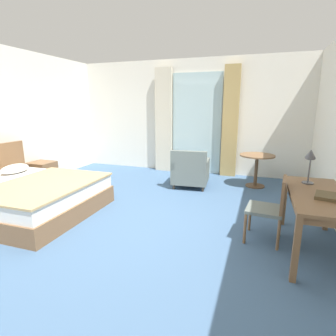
# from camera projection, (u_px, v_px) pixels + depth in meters

# --- Properties ---
(ground) EXTENTS (6.40, 7.39, 0.10)m
(ground) POSITION_uv_depth(u_px,v_px,m) (125.00, 226.00, 3.97)
(ground) COLOR #426084
(wall_back) EXTENTS (6.00, 0.12, 2.80)m
(wall_back) POSITION_uv_depth(u_px,v_px,m) (188.00, 117.00, 6.79)
(wall_back) COLOR white
(wall_back) RESTS_ON ground
(balcony_glass_door) EXTENTS (1.23, 0.02, 2.46)m
(balcony_glass_door) POSITION_uv_depth(u_px,v_px,m) (196.00, 124.00, 6.67)
(balcony_glass_door) COLOR silver
(balcony_glass_door) RESTS_ON ground
(curtain_panel_left) EXTENTS (0.43, 0.10, 2.59)m
(curtain_panel_left) POSITION_uv_depth(u_px,v_px,m) (164.00, 121.00, 6.83)
(curtain_panel_left) COLOR beige
(curtain_panel_left) RESTS_ON ground
(curtain_panel_right) EXTENTS (0.36, 0.10, 2.59)m
(curtain_panel_right) POSITION_uv_depth(u_px,v_px,m) (230.00, 122.00, 6.30)
(curtain_panel_right) COLOR tan
(curtain_panel_right) RESTS_ON ground
(bed) EXTENTS (2.10, 1.89, 1.01)m
(bed) POSITION_uv_depth(u_px,v_px,m) (25.00, 196.00, 4.30)
(bed) COLOR brown
(bed) RESTS_ON ground
(nightstand) EXTENTS (0.49, 0.45, 0.51)m
(nightstand) POSITION_uv_depth(u_px,v_px,m) (43.00, 173.00, 5.78)
(nightstand) COLOR brown
(nightstand) RESTS_ON ground
(writing_desk) EXTENTS (0.64, 1.44, 0.73)m
(writing_desk) POSITION_uv_depth(u_px,v_px,m) (318.00, 201.00, 3.05)
(writing_desk) COLOR brown
(writing_desk) RESTS_ON ground
(desk_chair) EXTENTS (0.47, 0.48, 0.85)m
(desk_chair) POSITION_uv_depth(u_px,v_px,m) (271.00, 206.00, 3.34)
(desk_chair) COLOR slate
(desk_chair) RESTS_ON ground
(desk_lamp) EXTENTS (0.15, 0.25, 0.45)m
(desk_lamp) POSITION_uv_depth(u_px,v_px,m) (310.00, 158.00, 3.41)
(desk_lamp) COLOR #4C4C51
(desk_lamp) RESTS_ON writing_desk
(closed_book) EXTENTS (0.26, 0.32, 0.04)m
(closed_book) POSITION_uv_depth(u_px,v_px,m) (326.00, 196.00, 2.89)
(closed_book) COLOR brown
(closed_book) RESTS_ON writing_desk
(armchair_by_window) EXTENTS (0.78, 0.79, 0.81)m
(armchair_by_window) POSITION_uv_depth(u_px,v_px,m) (190.00, 171.00, 5.63)
(armchair_by_window) COLOR slate
(armchair_by_window) RESTS_ON ground
(round_cafe_table) EXTENTS (0.71, 0.71, 0.69)m
(round_cafe_table) POSITION_uv_depth(u_px,v_px,m) (257.00, 163.00, 5.60)
(round_cafe_table) COLOR brown
(round_cafe_table) RESTS_ON ground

